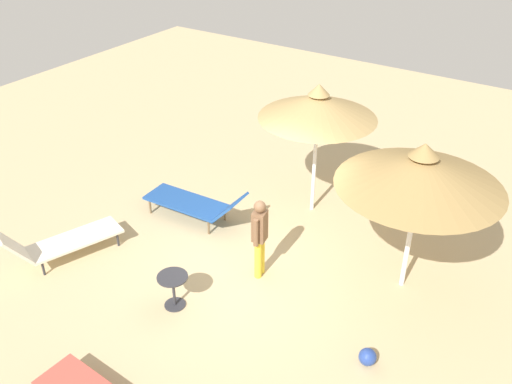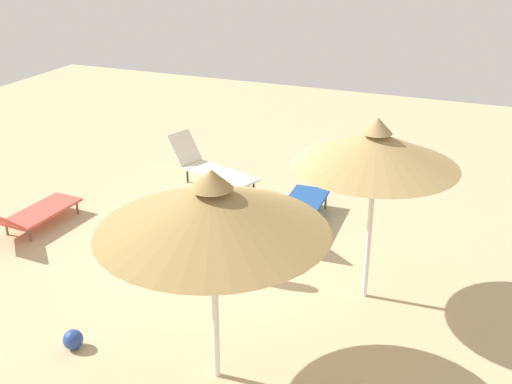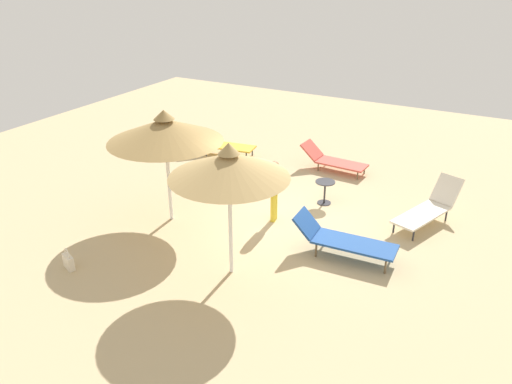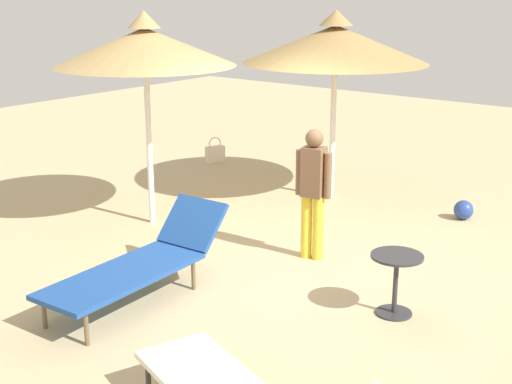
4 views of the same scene
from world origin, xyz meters
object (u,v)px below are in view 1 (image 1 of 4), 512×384
(lounge_chair_far_left, at_px, (197,203))
(beach_ball, at_px, (368,357))
(lounge_chair_front, at_px, (58,242))
(handbag, at_px, (476,213))
(person_standing_center, at_px, (260,235))
(parasol_umbrella_far_right, at_px, (421,171))
(parasol_umbrella_back, at_px, (318,106))
(side_table_round, at_px, (173,286))

(lounge_chair_far_left, xyz_separation_m, beach_ball, (-1.60, -4.47, -0.27))
(lounge_chair_far_left, bearing_deg, lounge_chair_front, 151.52)
(handbag, bearing_deg, person_standing_center, 144.85)
(parasol_umbrella_far_right, xyz_separation_m, lounge_chair_far_left, (-0.39, 4.25, -1.88))
(lounge_chair_front, bearing_deg, lounge_chair_far_left, -28.48)
(parasol_umbrella_back, height_order, parasol_umbrella_far_right, parasol_umbrella_back)
(parasol_umbrella_back, bearing_deg, lounge_chair_far_left, 133.48)
(handbag, bearing_deg, beach_ball, 176.35)
(lounge_chair_front, bearing_deg, beach_ball, -81.89)
(lounge_chair_front, height_order, beach_ball, lounge_chair_front)
(handbag, distance_m, beach_ball, 4.78)
(side_table_round, relative_size, beach_ball, 2.32)
(lounge_chair_front, xyz_separation_m, lounge_chair_far_left, (2.42, -1.31, 0.00))
(lounge_chair_far_left, relative_size, person_standing_center, 1.44)
(person_standing_center, distance_m, handbag, 4.85)
(parasol_umbrella_back, xyz_separation_m, lounge_chair_front, (-4.09, 3.08, -1.94))
(lounge_chair_front, bearing_deg, handbag, -47.40)
(beach_ball, bearing_deg, handbag, -3.65)
(handbag, height_order, beach_ball, handbag)
(parasol_umbrella_back, height_order, beach_ball, parasol_umbrella_back)
(lounge_chair_front, relative_size, handbag, 4.74)
(lounge_chair_front, height_order, handbag, lounge_chair_front)
(parasol_umbrella_back, height_order, person_standing_center, parasol_umbrella_back)
(handbag, bearing_deg, lounge_chair_far_left, 123.62)
(person_standing_center, distance_m, beach_ball, 2.70)
(lounge_chair_front, xyz_separation_m, side_table_round, (0.21, -2.59, 0.02))
(parasol_umbrella_back, bearing_deg, parasol_umbrella_far_right, -117.16)
(side_table_round, height_order, beach_ball, side_table_round)
(parasol_umbrella_back, bearing_deg, side_table_round, 172.82)
(lounge_chair_far_left, distance_m, person_standing_center, 2.19)
(lounge_chair_front, height_order, person_standing_center, person_standing_center)
(lounge_chair_front, bearing_deg, side_table_round, -85.31)
(lounge_chair_far_left, relative_size, side_table_round, 3.60)
(person_standing_center, bearing_deg, side_table_round, 153.18)
(parasol_umbrella_back, distance_m, handbag, 4.01)
(lounge_chair_front, relative_size, beach_ball, 8.38)
(person_standing_center, relative_size, side_table_round, 2.50)
(person_standing_center, distance_m, side_table_round, 1.70)
(handbag, bearing_deg, parasol_umbrella_back, 116.54)
(parasol_umbrella_back, height_order, lounge_chair_front, parasol_umbrella_back)
(parasol_umbrella_back, xyz_separation_m, parasol_umbrella_far_right, (-1.28, -2.48, -0.06))
(beach_ball, bearing_deg, person_standing_center, 70.94)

